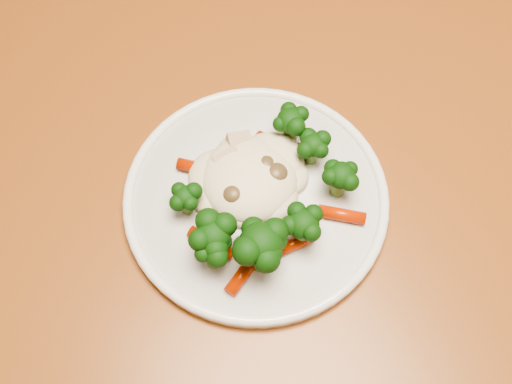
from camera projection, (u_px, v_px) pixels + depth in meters
dining_table at (294, 194)px, 0.74m from camera, size 1.33×1.15×0.75m
plate at (256, 199)px, 0.61m from camera, size 0.25×0.25×0.01m
meal at (259, 203)px, 0.58m from camera, size 0.18×0.16×0.05m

